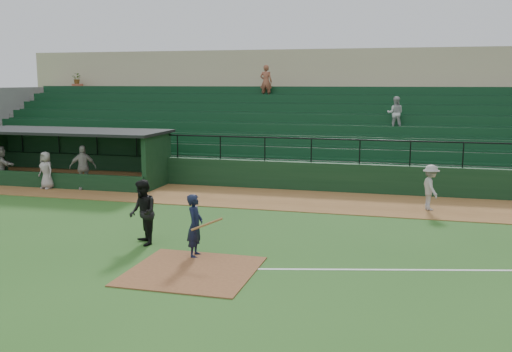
# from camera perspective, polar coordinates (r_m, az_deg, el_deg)

# --- Properties ---
(ground) EXTENTS (90.00, 90.00, 0.00)m
(ground) POSITION_cam_1_polar(r_m,az_deg,el_deg) (15.20, -4.93, -8.17)
(ground) COLOR #24501A
(ground) RESTS_ON ground
(warning_track) EXTENTS (40.00, 4.00, 0.03)m
(warning_track) POSITION_cam_1_polar(r_m,az_deg,el_deg) (22.64, 1.97, -2.28)
(warning_track) COLOR brown
(warning_track) RESTS_ON ground
(home_plate_dirt) EXTENTS (3.00, 3.00, 0.03)m
(home_plate_dirt) POSITION_cam_1_polar(r_m,az_deg,el_deg) (14.30, -6.31, -9.26)
(home_plate_dirt) COLOR brown
(home_plate_dirt) RESTS_ON ground
(stadium_structure) EXTENTS (38.00, 13.08, 6.40)m
(stadium_structure) POSITION_cam_1_polar(r_m,az_deg,el_deg) (30.57, 5.58, 5.02)
(stadium_structure) COLOR black
(stadium_structure) RESTS_ON ground
(dugout) EXTENTS (8.90, 3.20, 2.42)m
(dugout) POSITION_cam_1_polar(r_m,az_deg,el_deg) (27.65, -17.35, 2.18)
(dugout) COLOR black
(dugout) RESTS_ON ground
(batter_at_plate) EXTENTS (1.02, 0.69, 1.67)m
(batter_at_plate) POSITION_cam_1_polar(r_m,az_deg,el_deg) (15.23, -6.01, -4.88)
(batter_at_plate) COLOR black
(batter_at_plate) RESTS_ON ground
(umpire) EXTENTS (1.10, 1.14, 1.85)m
(umpire) POSITION_cam_1_polar(r_m,az_deg,el_deg) (16.57, -11.07, -3.54)
(umpire) COLOR black
(umpire) RESTS_ON ground
(runner) EXTENTS (0.88, 1.18, 1.62)m
(runner) POSITION_cam_1_polar(r_m,az_deg,el_deg) (21.43, 16.79, -1.09)
(runner) COLOR #9C9792
(runner) RESTS_ON warning_track
(dugout_player_a) EXTENTS (1.18, 0.90, 1.87)m
(dugout_player_a) POSITION_cam_1_polar(r_m,az_deg,el_deg) (25.51, -16.67, 0.81)
(dugout_player_a) COLOR gray
(dugout_player_a) RESTS_ON warning_track
(dugout_player_b) EXTENTS (0.89, 0.72, 1.59)m
(dugout_player_b) POSITION_cam_1_polar(r_m,az_deg,el_deg) (26.19, -19.94, 0.54)
(dugout_player_b) COLOR #9C9692
(dugout_player_b) RESTS_ON warning_track
(dugout_player_c) EXTENTS (1.66, 1.16, 1.72)m
(dugout_player_c) POSITION_cam_1_polar(r_m,az_deg,el_deg) (28.08, -23.81, 1.00)
(dugout_player_c) COLOR gray
(dugout_player_c) RESTS_ON warning_track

